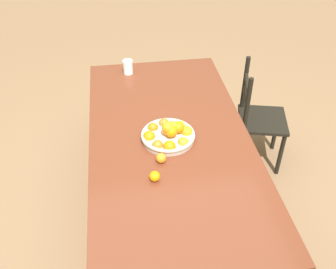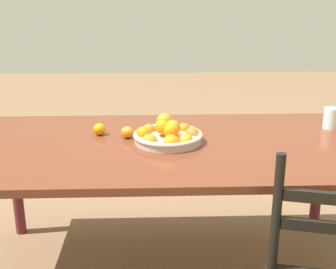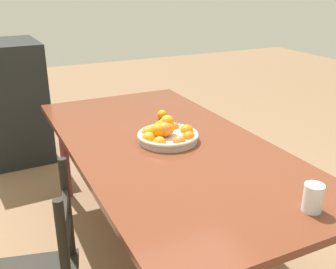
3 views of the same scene
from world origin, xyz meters
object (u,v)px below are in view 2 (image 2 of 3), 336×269
Objects in this scene: dining_table at (172,155)px; orange_loose_1 at (127,132)px; fruit_bowl at (168,135)px; drinking_glass at (331,118)px; orange_loose_0 at (99,129)px.

orange_loose_1 is at bearing -21.16° from dining_table.
fruit_bowl is 0.93m from drinking_glass.
dining_table is at bearing 152.67° from fruit_bowl.
drinking_glass is (-1.11, -0.12, 0.03)m from orange_loose_1.
orange_loose_1 reaches higher than dining_table.
dining_table is at bearing 13.61° from drinking_glass.
orange_loose_1 is (0.21, -0.08, -0.01)m from fruit_bowl.
drinking_glass is at bearing -173.60° from orange_loose_1.
fruit_bowl is at bearing 12.56° from drinking_glass.
orange_loose_1 is 1.12m from drinking_glass.
drinking_glass reaches higher than orange_loose_0.
orange_loose_0 is (0.38, -0.14, 0.09)m from dining_table.
drinking_glass is (-0.90, -0.20, 0.02)m from fruit_bowl.
fruit_bowl reaches higher than orange_loose_1.
orange_loose_0 is at bearing 3.11° from drinking_glass.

